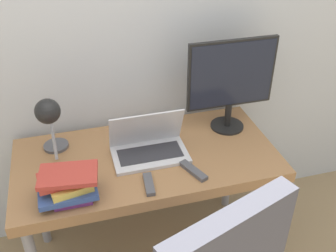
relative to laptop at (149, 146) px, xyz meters
name	(u,v)px	position (x,y,z in m)	size (l,w,h in m)	color
wall_back	(126,24)	(-0.02, 0.38, 0.51)	(8.00, 0.05, 2.60)	silver
desk	(147,166)	(-0.02, -0.01, -0.12)	(1.33, 0.66, 0.74)	#996B42
laptop	(149,146)	(0.00, 0.00, 0.00)	(0.38, 0.23, 0.23)	silver
monitor	(231,79)	(0.48, 0.13, 0.25)	(0.48, 0.19, 0.51)	black
desk_lamp	(49,117)	(-0.46, 0.08, 0.20)	(0.13, 0.25, 0.35)	#4C4C51
book_stack	(69,185)	(-0.41, -0.22, 0.02)	(0.27, 0.21, 0.14)	#753384
tv_remote	(193,171)	(0.17, -0.20, -0.04)	(0.10, 0.17, 0.02)	#4C4C51
media_remote	(149,184)	(-0.06, -0.24, -0.04)	(0.05, 0.15, 0.02)	#4C4C51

